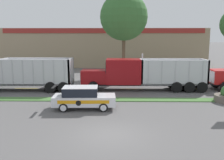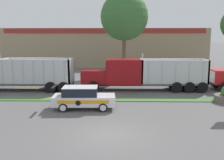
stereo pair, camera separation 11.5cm
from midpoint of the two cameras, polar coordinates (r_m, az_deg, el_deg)
The scene contains 11 objects.
ground_plane at distance 13.62m, azimuth -0.74°, elevation -12.42°, with size 600.00×600.00×0.00m, color #5B5959.
grass_verge at distance 20.89m, azimuth -0.08°, elevation -4.48°, with size 120.00×1.24×0.06m, color #477538.
centre_line_3 at distance 27.06m, azimuth -19.11°, elevation -1.83°, with size 2.40×0.14×0.01m, color yellow.
centre_line_4 at distance 25.70m, azimuth -7.73°, elevation -1.96°, with size 2.40×0.14×0.01m, color yellow.
centre_line_5 at distance 25.44m, azimuth 4.39°, elevation -2.02°, with size 2.40×0.14×0.01m, color yellow.
centre_line_6 at distance 26.31m, azimuth 16.21°, elevation -1.99°, with size 2.40×0.14×0.01m, color yellow.
dump_truck_lead at distance 26.92m, azimuth -24.04°, elevation 1.16°, with size 11.83×2.78×3.30m.
dump_truck_trail at distance 24.69m, azimuth 4.70°, elevation 1.29°, with size 12.19×2.61×3.67m.
rally_car at distance 18.27m, azimuth -6.77°, elevation -3.99°, with size 4.55×2.01×1.67m.
store_building_backdrop at distance 48.67m, azimuth -1.70°, elevation 7.54°, with size 35.78×12.10×6.77m.
tree_behind_centre at distance 33.39m, azimuth 2.64°, elevation 15.32°, with size 6.20×6.20×12.49m.
Camera 1 is at (0.35, -12.63, 5.10)m, focal length 40.00 mm.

